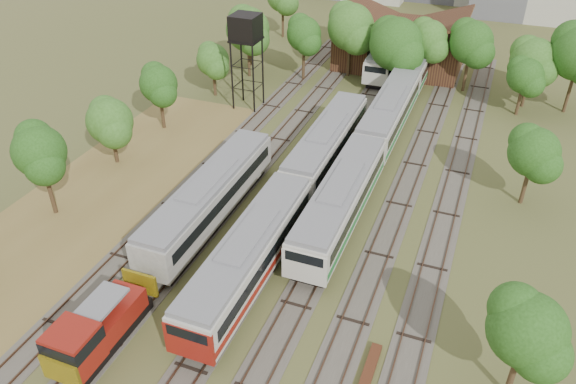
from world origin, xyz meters
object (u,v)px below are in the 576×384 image
at_px(shunter_locomotive, 95,332).
at_px(water_tower, 246,30).
at_px(railcar_green_set, 389,114).
at_px(railcar_red_set, 294,193).

xyz_separation_m(shunter_locomotive, water_tower, (-6.48, 36.35, 7.24)).
height_order(railcar_green_set, water_tower, water_tower).
relative_size(railcar_green_set, water_tower, 4.94).
bearing_deg(railcar_green_set, railcar_red_set, -102.91).
distance_m(railcar_red_set, water_tower, 23.12).
relative_size(railcar_red_set, shunter_locomotive, 4.27).
bearing_deg(shunter_locomotive, railcar_red_set, 71.66).
xyz_separation_m(railcar_green_set, water_tower, (-16.48, 0.80, 6.74)).
relative_size(shunter_locomotive, water_tower, 0.77).
xyz_separation_m(railcar_red_set, shunter_locomotive, (-6.00, -18.10, -0.47)).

